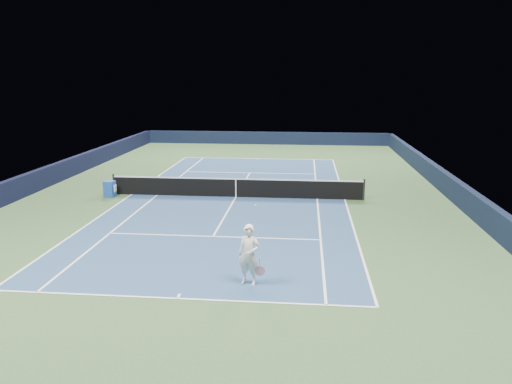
{
  "coord_description": "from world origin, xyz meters",
  "views": [
    {
      "loc": [
        3.45,
        -24.43,
        6.09
      ],
      "look_at": [
        1.32,
        -3.0,
        1.0
      ],
      "focal_mm": 35.0,
      "sensor_mm": 36.0,
      "label": 1
    }
  ],
  "objects": [
    {
      "name": "ground",
      "position": [
        0.0,
        0.0,
        0.0
      ],
      "size": [
        40.0,
        40.0,
        0.0
      ],
      "primitive_type": "plane",
      "color": "#324E2A",
      "rests_on": "ground"
    },
    {
      "name": "wall_far",
      "position": [
        0.0,
        19.82,
        0.55
      ],
      "size": [
        22.0,
        0.35,
        1.1
      ],
      "primitive_type": "cube",
      "color": "black",
      "rests_on": "ground"
    },
    {
      "name": "wall_right",
      "position": [
        10.82,
        0.0,
        0.55
      ],
      "size": [
        0.35,
        40.0,
        1.1
      ],
      "primitive_type": "cube",
      "color": "black",
      "rests_on": "ground"
    },
    {
      "name": "wall_left",
      "position": [
        -10.82,
        0.0,
        0.55
      ],
      "size": [
        0.35,
        40.0,
        1.1
      ],
      "primitive_type": "cube",
      "color": "black",
      "rests_on": "ground"
    },
    {
      "name": "court_surface",
      "position": [
        0.0,
        0.0,
        0.0
      ],
      "size": [
        10.97,
        23.77,
        0.01
      ],
      "primitive_type": "cube",
      "color": "navy",
      "rests_on": "ground"
    },
    {
      "name": "baseline_far",
      "position": [
        0.0,
        11.88,
        0.01
      ],
      "size": [
        10.97,
        0.08,
        0.0
      ],
      "primitive_type": "cube",
      "color": "white",
      "rests_on": "ground"
    },
    {
      "name": "baseline_near",
      "position": [
        0.0,
        -11.88,
        0.01
      ],
      "size": [
        10.97,
        0.08,
        0.0
      ],
      "primitive_type": "cube",
      "color": "white",
      "rests_on": "ground"
    },
    {
      "name": "sideline_doubles_right",
      "position": [
        5.49,
        0.0,
        0.01
      ],
      "size": [
        0.08,
        23.77,
        0.0
      ],
      "primitive_type": "cube",
      "color": "white",
      "rests_on": "ground"
    },
    {
      "name": "sideline_doubles_left",
      "position": [
        -5.49,
        0.0,
        0.01
      ],
      "size": [
        0.08,
        23.77,
        0.0
      ],
      "primitive_type": "cube",
      "color": "white",
      "rests_on": "ground"
    },
    {
      "name": "sideline_singles_right",
      "position": [
        4.12,
        0.0,
        0.01
      ],
      "size": [
        0.08,
        23.77,
        0.0
      ],
      "primitive_type": "cube",
      "color": "white",
      "rests_on": "ground"
    },
    {
      "name": "sideline_singles_left",
      "position": [
        -4.12,
        0.0,
        0.01
      ],
      "size": [
        0.08,
        23.77,
        0.0
      ],
      "primitive_type": "cube",
      "color": "white",
      "rests_on": "ground"
    },
    {
      "name": "service_line_far",
      "position": [
        0.0,
        6.4,
        0.01
      ],
      "size": [
        8.23,
        0.08,
        0.0
      ],
      "primitive_type": "cube",
      "color": "white",
      "rests_on": "ground"
    },
    {
      "name": "service_line_near",
      "position": [
        0.0,
        -6.4,
        0.01
      ],
      "size": [
        8.23,
        0.08,
        0.0
      ],
      "primitive_type": "cube",
      "color": "white",
      "rests_on": "ground"
    },
    {
      "name": "center_service_line",
      "position": [
        0.0,
        0.0,
        0.01
      ],
      "size": [
        0.08,
        12.8,
        0.0
      ],
      "primitive_type": "cube",
      "color": "white",
      "rests_on": "ground"
    },
    {
      "name": "center_mark_far",
      "position": [
        0.0,
        11.73,
        0.01
      ],
      "size": [
        0.08,
        0.3,
        0.0
      ],
      "primitive_type": "cube",
      "color": "white",
      "rests_on": "ground"
    },
    {
      "name": "center_mark_near",
      "position": [
        0.0,
        -11.73,
        0.01
      ],
      "size": [
        0.08,
        0.3,
        0.0
      ],
      "primitive_type": "cube",
      "color": "white",
      "rests_on": "ground"
    },
    {
      "name": "tennis_net",
      "position": [
        0.0,
        0.0,
        0.5
      ],
      "size": [
        12.9,
        0.1,
        1.07
      ],
      "color": "black",
      "rests_on": "ground"
    },
    {
      "name": "sponsor_cube",
      "position": [
        -6.4,
        -0.59,
        0.41
      ],
      "size": [
        0.58,
        0.51,
        0.82
      ],
      "color": "#1C4AA8",
      "rests_on": "ground"
    },
    {
      "name": "tennis_player",
      "position": [
        1.88,
        -10.68,
        0.92
      ],
      "size": [
        0.86,
        1.33,
        2.18
      ],
      "color": "white",
      "rests_on": "ground"
    }
  ]
}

